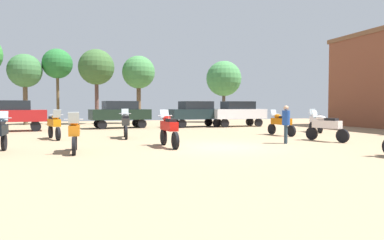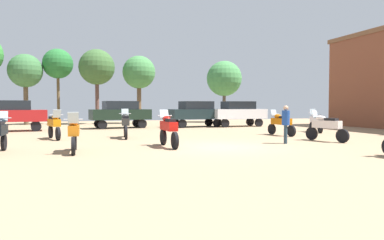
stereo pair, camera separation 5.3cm
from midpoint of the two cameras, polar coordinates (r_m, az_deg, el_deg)
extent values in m
cube|color=#9A7D5E|center=(14.41, 4.49, -4.39)|extent=(44.00, 52.00, 0.02)
cylinder|color=black|center=(15.14, -4.56, -2.75)|extent=(0.16, 0.68, 0.67)
cylinder|color=black|center=(13.59, -2.67, -3.32)|extent=(0.16, 0.68, 0.67)
cube|color=red|center=(14.33, -3.67, -0.96)|extent=(0.45, 1.40, 0.36)
ellipsoid|color=red|center=(14.61, -4.03, 0.20)|extent=(0.35, 0.50, 0.24)
cube|color=black|center=(14.08, -3.39, -0.04)|extent=(0.34, 0.58, 0.12)
cube|color=silver|center=(14.93, -4.40, 0.94)|extent=(0.37, 0.18, 0.39)
cylinder|color=#B7B7BC|center=(14.84, -4.29, 0.70)|extent=(0.62, 0.08, 0.04)
cylinder|color=black|center=(21.11, 12.78, -1.44)|extent=(0.21, 0.62, 0.61)
cylinder|color=black|center=(19.85, 15.75, -1.71)|extent=(0.21, 0.62, 0.61)
cube|color=#C1630A|center=(20.44, 14.23, -0.22)|extent=(0.58, 1.44, 0.36)
ellipsoid|color=#C1630A|center=(20.67, 13.68, 0.59)|extent=(0.39, 0.52, 0.24)
cube|color=black|center=(20.25, 14.69, 0.43)|extent=(0.38, 0.60, 0.12)
cube|color=silver|center=(20.94, 13.08, 1.11)|extent=(0.38, 0.21, 0.39)
cylinder|color=#B7B7BC|center=(20.86, 13.26, 0.94)|extent=(0.62, 0.13, 0.04)
cylinder|color=black|center=(12.64, -18.43, -3.99)|extent=(0.12, 0.63, 0.62)
cylinder|color=black|center=(14.15, -18.22, -3.32)|extent=(0.12, 0.63, 0.62)
cube|color=#C96C14|center=(13.35, -18.34, -1.53)|extent=(0.37, 1.29, 0.36)
ellipsoid|color=#C96C14|center=(13.05, -18.40, -0.39)|extent=(0.32, 0.48, 0.24)
cube|color=black|center=(13.56, -18.33, -0.46)|extent=(0.30, 0.56, 0.12)
cube|color=silver|center=(12.72, -18.46, 0.35)|extent=(0.36, 0.15, 0.39)
cylinder|color=#B7B7BC|center=(12.81, -18.44, 0.10)|extent=(0.62, 0.04, 0.04)
cylinder|color=black|center=(24.21, 18.77, -1.00)|extent=(0.29, 0.63, 0.63)
cylinder|color=black|center=(22.79, 19.99, -1.22)|extent=(0.29, 0.63, 0.63)
cube|color=silver|center=(23.48, 19.38, 0.09)|extent=(0.71, 1.33, 0.36)
ellipsoid|color=silver|center=(23.74, 19.15, 0.79)|extent=(0.44, 0.55, 0.24)
cube|color=black|center=(23.26, 19.57, 0.66)|extent=(0.45, 0.62, 0.12)
cube|color=silver|center=(24.04, 18.91, 1.24)|extent=(0.39, 0.25, 0.39)
cylinder|color=#B7B7BC|center=(23.95, 18.98, 1.10)|extent=(0.60, 0.21, 0.04)
cylinder|color=black|center=(14.96, -27.92, -3.14)|extent=(0.13, 0.64, 0.64)
ellipsoid|color=black|center=(14.45, -28.31, -0.23)|extent=(0.33, 0.49, 0.24)
cube|color=silver|center=(14.76, -28.09, 0.52)|extent=(0.36, 0.16, 0.39)
cylinder|color=#B7B7BC|center=(14.67, -28.16, 0.28)|extent=(0.62, 0.05, 0.04)
cylinder|color=black|center=(19.26, -10.64, -1.69)|extent=(0.17, 0.68, 0.67)
cylinder|color=black|center=(17.77, -10.48, -2.02)|extent=(0.17, 0.68, 0.67)
cube|color=#2D2D2B|center=(18.48, -10.57, -0.25)|extent=(0.45, 1.29, 0.36)
ellipsoid|color=#2D2D2B|center=(18.76, -10.61, 0.64)|extent=(0.35, 0.50, 0.24)
cube|color=black|center=(18.25, -10.55, 0.47)|extent=(0.34, 0.58, 0.12)
cube|color=silver|center=(19.07, -10.65, 1.21)|extent=(0.37, 0.18, 0.39)
cylinder|color=#B7B7BC|center=(18.98, -10.64, 1.02)|extent=(0.62, 0.08, 0.04)
cylinder|color=black|center=(18.15, -20.68, -2.08)|extent=(0.30, 0.66, 0.65)
cylinder|color=black|center=(19.72, -21.72, -1.75)|extent=(0.30, 0.66, 0.65)
cube|color=#C6740C|center=(18.91, -21.24, -0.39)|extent=(0.74, 1.42, 0.36)
ellipsoid|color=#C6740C|center=(18.59, -21.05, 0.44)|extent=(0.44, 0.55, 0.24)
cube|color=black|center=(19.13, -21.40, 0.36)|extent=(0.45, 0.62, 0.12)
cube|color=silver|center=(18.25, -20.83, 0.97)|extent=(0.39, 0.25, 0.39)
cylinder|color=#B7B7BC|center=(18.35, -20.90, 0.79)|extent=(0.60, 0.21, 0.04)
cylinder|color=black|center=(18.25, 18.77, -2.08)|extent=(0.31, 0.63, 0.62)
cylinder|color=black|center=(17.33, 23.13, -2.37)|extent=(0.31, 0.63, 0.62)
cube|color=silver|center=(17.74, 20.92, -0.65)|extent=(0.77, 1.44, 0.36)
ellipsoid|color=silver|center=(17.91, 20.11, 0.28)|extent=(0.45, 0.56, 0.24)
cube|color=black|center=(17.60, 21.59, 0.10)|extent=(0.46, 0.63, 0.12)
cube|color=silver|center=(18.11, 19.21, 0.89)|extent=(0.39, 0.26, 0.39)
cylinder|color=#B7B7BC|center=(18.05, 19.48, 0.69)|extent=(0.60, 0.23, 0.04)
cylinder|color=black|center=(24.98, -23.73, -0.96)|extent=(0.66, 0.31, 0.64)
cylinder|color=black|center=(26.41, -23.78, -0.79)|extent=(0.66, 0.31, 0.64)
cube|color=maroon|center=(25.68, -27.05, 0.61)|extent=(4.51, 2.38, 0.75)
cube|color=black|center=(25.68, -27.07, 2.13)|extent=(2.56, 1.90, 0.61)
cylinder|color=black|center=(25.71, -14.14, -0.74)|extent=(0.67, 0.32, 0.64)
cylinder|color=black|center=(27.12, -14.76, -0.59)|extent=(0.67, 0.32, 0.64)
cylinder|color=black|center=(26.46, -7.93, -0.61)|extent=(0.67, 0.32, 0.64)
cylinder|color=black|center=(27.83, -8.84, -0.47)|extent=(0.67, 0.32, 0.64)
cube|color=black|center=(26.72, -11.40, 0.89)|extent=(4.53, 2.46, 0.75)
cube|color=black|center=(26.71, -11.41, 2.34)|extent=(2.59, 1.94, 0.61)
cylinder|color=black|center=(27.17, 5.40, -0.52)|extent=(0.65, 0.25, 0.64)
cylinder|color=black|center=(28.49, 4.19, -0.38)|extent=(0.65, 0.25, 0.64)
cylinder|color=black|center=(28.51, 10.75, -0.41)|extent=(0.65, 0.25, 0.64)
cylinder|color=black|center=(29.77, 9.37, -0.29)|extent=(0.65, 0.25, 0.64)
cube|color=silver|center=(28.43, 7.48, 1.00)|extent=(4.37, 1.98, 0.75)
cube|color=black|center=(28.42, 7.49, 2.37)|extent=(2.43, 1.68, 0.61)
cylinder|color=black|center=(26.35, -1.49, -0.60)|extent=(0.66, 0.30, 0.64)
cylinder|color=black|center=(27.68, -2.64, -0.46)|extent=(0.66, 0.30, 0.64)
cylinder|color=black|center=(27.61, 4.12, -0.47)|extent=(0.66, 0.30, 0.64)
cylinder|color=black|center=(28.88, 2.77, -0.34)|extent=(0.66, 0.30, 0.64)
cube|color=#18272A|center=(27.57, 0.73, 0.98)|extent=(4.50, 2.34, 0.75)
cube|color=black|center=(27.56, 0.74, 2.39)|extent=(2.55, 1.88, 0.61)
cylinder|color=#243541|center=(16.25, 14.94, -2.22)|extent=(0.14, 0.14, 0.81)
cylinder|color=#243541|center=(16.08, 14.88, -2.27)|extent=(0.14, 0.14, 0.81)
cylinder|color=navy|center=(16.12, 14.94, 0.34)|extent=(0.48, 0.48, 0.64)
sphere|color=tan|center=(16.11, 14.95, 1.88)|extent=(0.22, 0.22, 0.22)
cylinder|color=brown|center=(33.94, -20.66, 3.43)|extent=(0.25, 0.25, 4.81)
sphere|color=#24692E|center=(34.13, -20.73, 8.47)|extent=(2.65, 2.65, 2.65)
cylinder|color=brown|center=(33.35, -8.46, 2.95)|extent=(0.40, 0.40, 4.08)
sphere|color=#3F7D41|center=(33.48, -8.49, 7.61)|extent=(3.03, 3.03, 3.03)
cylinder|color=#4D4237|center=(35.66, 5.23, 2.52)|extent=(0.33, 0.33, 3.57)
sphere|color=#428446|center=(35.76, 5.25, 6.65)|extent=(3.51, 3.51, 3.51)
cylinder|color=brown|center=(33.78, -25.11, 2.70)|extent=(0.38, 0.38, 4.02)
sphere|color=#38693A|center=(33.91, -25.19, 7.19)|extent=(2.86, 2.86, 2.86)
cylinder|color=brown|center=(32.95, -14.96, 3.18)|extent=(0.33, 0.33, 4.40)
sphere|color=#385E2E|center=(33.12, -15.02, 8.23)|extent=(3.17, 3.17, 3.17)
camera|label=1|loc=(0.03, -89.92, 0.00)|focal=33.16mm
camera|label=2|loc=(0.03, 90.08, 0.00)|focal=33.16mm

